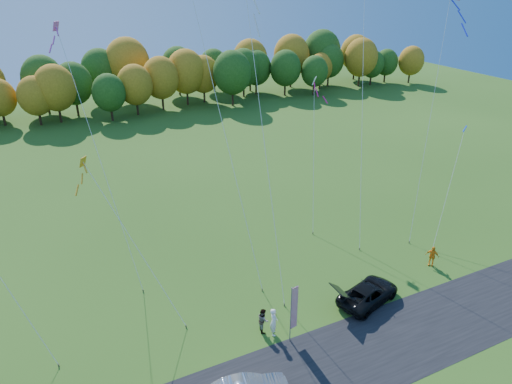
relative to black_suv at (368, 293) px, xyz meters
name	(u,v)px	position (x,y,z in m)	size (l,w,h in m)	color
ground	(296,324)	(-5.71, 0.18, -0.68)	(160.00, 160.00, 0.00)	#2C5316
asphalt_strip	(330,367)	(-5.71, -3.82, -0.68)	(90.00, 6.00, 0.01)	black
tree_line	(126,114)	(-5.71, 55.18, -0.68)	(116.00, 12.00, 10.00)	#1E4711
black_suv	(368,293)	(0.00, 0.00, 0.00)	(2.27, 4.92, 1.37)	black
person_tailgate_a	(274,322)	(-7.44, 0.01, 0.30)	(0.71, 0.47, 1.96)	white
person_tailgate_b	(263,320)	(-7.89, 0.59, 0.16)	(0.82, 0.64, 1.69)	gray
person_east	(432,256)	(7.22, 1.37, 0.17)	(1.00, 0.41, 1.70)	orange
feather_flag	(294,308)	(-6.60, -0.92, 1.82)	(0.54, 0.15, 4.09)	#999999
kite_delta_blue	(216,96)	(-7.11, 9.60, 12.44)	(3.25, 11.50, 26.52)	#4C3F33
kite_parafoil_orange	(364,40)	(6.90, 11.92, 15.11)	(8.58, 13.36, 32.02)	#4C3F33
kite_delta_red	(263,130)	(-4.93, 6.68, 10.57)	(2.24, 9.63, 22.15)	#4C3F33
kite_parafoil_rainbow	(430,120)	(11.15, 7.51, 8.98)	(7.81, 6.39, 19.59)	#4C3F33
kite_diamond_yellow	(136,246)	(-14.38, 5.48, 4.67)	(4.73, 5.58, 11.13)	#4C3F33
kite_diamond_green	(0,277)	(-21.95, 5.47, 4.71)	(4.43, 5.36, 11.18)	#4C3F33
kite_diamond_white	(314,155)	(2.89, 12.25, 5.50)	(3.54, 6.25, 12.79)	#4C3F33
kite_diamond_pink	(101,163)	(-15.08, 11.38, 8.23)	(2.83, 7.66, 18.21)	#4C3F33
kite_diamond_blue_low	(449,188)	(11.42, 4.52, 3.83)	(5.49, 3.79, 9.39)	#4C3F33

